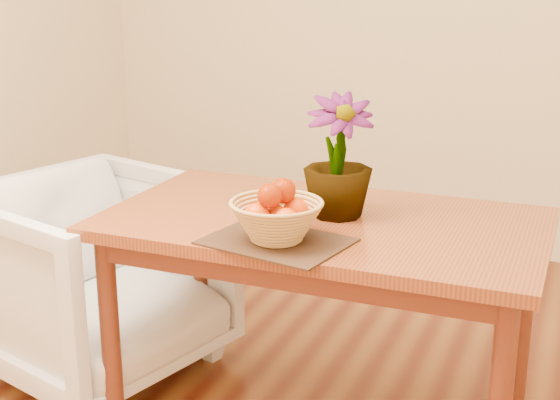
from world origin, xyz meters
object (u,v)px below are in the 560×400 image
at_px(wicker_basket, 277,222).
at_px(armchair, 96,268).
at_px(table, 323,243).
at_px(potted_plant, 338,157).

relative_size(wicker_basket, armchair, 0.33).
xyz_separation_m(table, wicker_basket, (-0.05, -0.28, 0.15)).
bearing_deg(potted_plant, table, -164.07).
bearing_deg(table, armchair, 176.74).
bearing_deg(armchair, wicker_basket, -94.30).
distance_m(table, armchair, 0.96).
distance_m(table, potted_plant, 0.29).
bearing_deg(table, wicker_basket, -99.93).
relative_size(potted_plant, armchair, 0.47).
bearing_deg(wicker_basket, potted_plant, 74.91).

